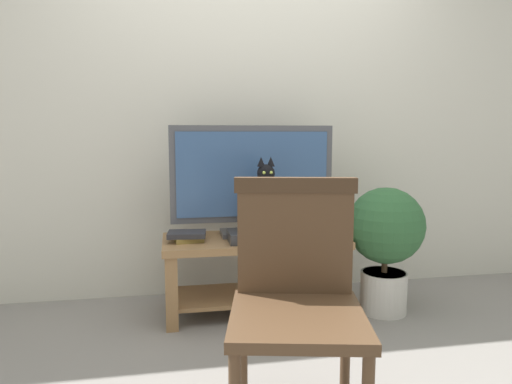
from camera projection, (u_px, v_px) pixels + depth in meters
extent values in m
plane|color=gray|center=(280.00, 353.00, 2.34)|extent=(12.00, 12.00, 0.00)
cube|color=beige|center=(246.00, 93.00, 3.19)|extent=(7.00, 0.12, 2.80)
cube|color=olive|center=(255.00, 241.00, 2.84)|extent=(1.13, 0.49, 0.04)
cube|color=olive|center=(172.00, 294.00, 2.59)|extent=(0.07, 0.07, 0.43)
cube|color=olive|center=(343.00, 283.00, 2.77)|extent=(0.07, 0.07, 0.43)
cube|color=olive|center=(172.00, 273.00, 2.97)|extent=(0.07, 0.07, 0.43)
cube|color=olive|center=(323.00, 265.00, 3.15)|extent=(0.07, 0.07, 0.43)
cube|color=olive|center=(255.00, 294.00, 2.88)|extent=(1.03, 0.41, 0.02)
cube|color=#4C4C51|center=(252.00, 232.00, 2.91)|extent=(0.40, 0.20, 0.03)
cube|color=#4C4C51|center=(252.00, 225.00, 2.90)|extent=(0.06, 0.04, 0.06)
cube|color=#4C4C51|center=(252.00, 174.00, 2.86)|extent=(1.02, 0.05, 0.60)
cube|color=#385684|center=(253.00, 174.00, 2.83)|extent=(0.95, 0.01, 0.52)
sphere|color=#2672F2|center=(328.00, 216.00, 2.96)|extent=(0.01, 0.01, 0.01)
cube|color=#2D2D30|center=(264.00, 235.00, 2.75)|extent=(0.44, 0.22, 0.06)
cube|color=black|center=(268.00, 240.00, 2.64)|extent=(0.26, 0.01, 0.03)
ellipsoid|color=black|center=(264.00, 209.00, 2.73)|extent=(0.21, 0.24, 0.26)
ellipsoid|color=black|center=(265.00, 196.00, 2.69)|extent=(0.18, 0.16, 0.23)
sphere|color=black|center=(266.00, 173.00, 2.66)|extent=(0.10, 0.10, 0.10)
cone|color=black|center=(261.00, 162.00, 2.65)|extent=(0.05, 0.05, 0.06)
cone|color=black|center=(271.00, 162.00, 2.66)|extent=(0.05, 0.05, 0.06)
sphere|color=#B2C64C|center=(264.00, 173.00, 2.61)|extent=(0.02, 0.02, 0.02)
sphere|color=#B2C64C|center=(271.00, 172.00, 2.62)|extent=(0.02, 0.02, 0.02)
cylinder|color=black|center=(278.00, 229.00, 2.67)|extent=(0.10, 0.20, 0.04)
cylinder|color=#513823|center=(243.00, 355.00, 1.85)|extent=(0.04, 0.04, 0.45)
cylinder|color=#513823|center=(345.00, 356.00, 1.84)|extent=(0.04, 0.04, 0.45)
cube|color=#513823|center=(298.00, 319.00, 1.61)|extent=(0.56, 0.56, 0.04)
cube|color=#513823|center=(295.00, 236.00, 1.80)|extent=(0.45, 0.13, 0.46)
cube|color=#412C1C|center=(295.00, 185.00, 1.77)|extent=(0.47, 0.14, 0.06)
cube|color=olive|center=(189.00, 239.00, 2.73)|extent=(0.18, 0.15, 0.03)
cube|color=#2D2D33|center=(187.00, 234.00, 2.73)|extent=(0.24, 0.18, 0.03)
cylinder|color=beige|center=(383.00, 292.00, 2.87)|extent=(0.29, 0.29, 0.26)
cylinder|color=#332319|center=(384.00, 274.00, 2.85)|extent=(0.26, 0.26, 0.02)
cylinder|color=#4C3823|center=(384.00, 264.00, 2.85)|extent=(0.04, 0.04, 0.11)
sphere|color=#2D5B33|center=(386.00, 225.00, 2.82)|extent=(0.47, 0.47, 0.47)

